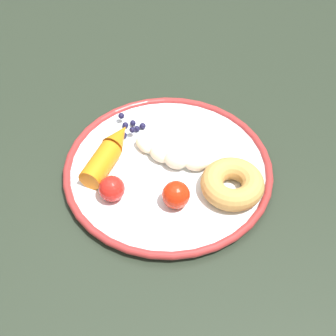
% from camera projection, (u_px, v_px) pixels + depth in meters
% --- Properties ---
extents(ground_plane, '(6.00, 6.00, 0.00)m').
position_uv_depth(ground_plane, '(165.00, 336.00, 1.38)').
color(ground_plane, '#403436').
extents(dining_table, '(1.17, 0.89, 0.75)m').
position_uv_depth(dining_table, '(163.00, 187.00, 0.87)').
color(dining_table, '#242E21').
rests_on(dining_table, ground_plane).
extents(plate, '(0.33, 0.33, 0.02)m').
position_uv_depth(plate, '(168.00, 169.00, 0.78)').
color(plate, white).
rests_on(plate, dining_table).
extents(banana, '(0.06, 0.16, 0.03)m').
position_uv_depth(banana, '(177.00, 158.00, 0.77)').
color(banana, '#EFE3C0').
rests_on(banana, plate).
extents(carrot_orange, '(0.13, 0.06, 0.04)m').
position_uv_depth(carrot_orange, '(108.00, 154.00, 0.77)').
color(carrot_orange, orange).
rests_on(carrot_orange, plate).
extents(donut, '(0.13, 0.13, 0.03)m').
position_uv_depth(donut, '(232.00, 184.00, 0.73)').
color(donut, tan).
rests_on(donut, plate).
extents(blueberry_pile, '(0.05, 0.05, 0.02)m').
position_uv_depth(blueberry_pile, '(130.00, 127.00, 0.82)').
color(blueberry_pile, '#191638').
rests_on(blueberry_pile, plate).
extents(tomato_near, '(0.04, 0.04, 0.04)m').
position_uv_depth(tomato_near, '(176.00, 195.00, 0.71)').
color(tomato_near, red).
rests_on(tomato_near, plate).
extents(tomato_mid, '(0.04, 0.04, 0.04)m').
position_uv_depth(tomato_mid, '(112.00, 189.00, 0.72)').
color(tomato_mid, red).
rests_on(tomato_mid, plate).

